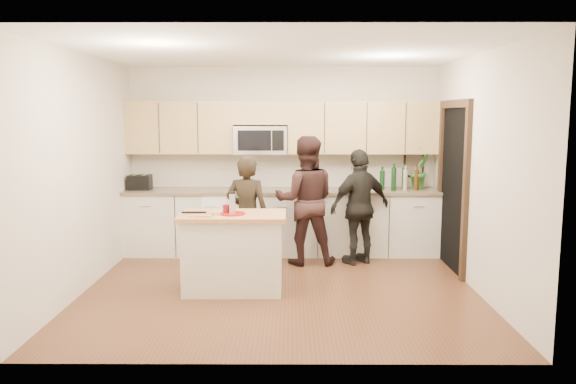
{
  "coord_description": "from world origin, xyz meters",
  "views": [
    {
      "loc": [
        0.12,
        -6.33,
        2.02
      ],
      "look_at": [
        0.09,
        0.35,
        1.09
      ],
      "focal_mm": 35.0,
      "sensor_mm": 36.0,
      "label": 1
    }
  ],
  "objects_px": {
    "island": "(233,252)",
    "woman_center": "(305,201)",
    "woman_left": "(247,215)",
    "woman_right": "(360,207)",
    "toaster": "(140,182)"
  },
  "relations": [
    {
      "from": "toaster",
      "to": "woman_center",
      "type": "height_order",
      "value": "woman_center"
    },
    {
      "from": "island",
      "to": "toaster",
      "type": "height_order",
      "value": "toaster"
    },
    {
      "from": "island",
      "to": "woman_center",
      "type": "height_order",
      "value": "woman_center"
    },
    {
      "from": "woman_left",
      "to": "toaster",
      "type": "bearing_deg",
      "value": -20.05
    },
    {
      "from": "island",
      "to": "toaster",
      "type": "relative_size",
      "value": 3.83
    },
    {
      "from": "woman_left",
      "to": "woman_center",
      "type": "relative_size",
      "value": 0.87
    },
    {
      "from": "woman_left",
      "to": "woman_right",
      "type": "relative_size",
      "value": 0.97
    },
    {
      "from": "island",
      "to": "toaster",
      "type": "xyz_separation_m",
      "value": [
        -1.51,
        1.73,
        0.59
      ]
    },
    {
      "from": "island",
      "to": "toaster",
      "type": "bearing_deg",
      "value": 130.78
    },
    {
      "from": "island",
      "to": "woman_right",
      "type": "xyz_separation_m",
      "value": [
        1.59,
        1.19,
        0.33
      ]
    },
    {
      "from": "island",
      "to": "woman_left",
      "type": "relative_size",
      "value": 0.8
    },
    {
      "from": "woman_left",
      "to": "woman_right",
      "type": "distance_m",
      "value": 1.55
    },
    {
      "from": "toaster",
      "to": "woman_left",
      "type": "height_order",
      "value": "woman_left"
    },
    {
      "from": "woman_center",
      "to": "woman_right",
      "type": "height_order",
      "value": "woman_center"
    },
    {
      "from": "island",
      "to": "toaster",
      "type": "distance_m",
      "value": 2.38
    }
  ]
}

